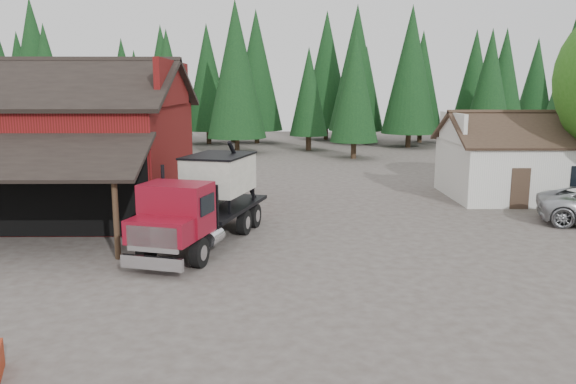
{
  "coord_description": "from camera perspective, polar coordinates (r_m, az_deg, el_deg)",
  "views": [
    {
      "loc": [
        0.01,
        -16.45,
        5.75
      ],
      "look_at": [
        0.25,
        4.9,
        1.8
      ],
      "focal_mm": 35.0,
      "sensor_mm": 36.0,
      "label": 1
    }
  ],
  "objects": [
    {
      "name": "near_pine_c",
      "position": [
        47.82,
        27.23,
        10.71
      ],
      "size": [
        4.84,
        4.84,
        12.4
      ],
      "color": "#382619",
      "rests_on": "ground"
    },
    {
      "name": "near_pine_d",
      "position": [
        50.64,
        -5.32,
        12.3
      ],
      "size": [
        5.28,
        5.28,
        13.4
      ],
      "color": "#382619",
      "rests_on": "ground"
    },
    {
      "name": "feed_truck",
      "position": [
        21.05,
        -8.4,
        -0.62
      ],
      "size": [
        4.35,
        8.51,
        3.71
      ],
      "rotation": [
        0.0,
        0.0,
        -0.28
      ],
      "color": "black",
      "rests_on": "ground"
    },
    {
      "name": "ground",
      "position": [
        17.43,
        -0.66,
        -8.78
      ],
      "size": [
        120.0,
        120.0,
        0.0
      ],
      "primitive_type": "plane",
      "color": "#4B423B",
      "rests_on": "ground"
    },
    {
      "name": "conifer_backdrop",
      "position": [
        58.73,
        -0.66,
        4.86
      ],
      "size": [
        76.0,
        16.0,
        16.0
      ],
      "primitive_type": null,
      "color": "black",
      "rests_on": "ground"
    },
    {
      "name": "farmhouse",
      "position": [
        32.44,
        22.98,
        2.42
      ],
      "size": [
        8.6,
        6.42,
        4.65
      ],
      "color": "silver",
      "rests_on": "ground"
    },
    {
      "name": "red_barn",
      "position": [
        28.72,
        -23.24,
        3.52
      ],
      "size": [
        12.8,
        13.63,
        7.18
      ],
      "color": "maroon",
      "rests_on": "ground"
    },
    {
      "name": "near_pine_b",
      "position": [
        46.83,
        6.81,
        10.58
      ],
      "size": [
        3.96,
        3.96,
        10.4
      ],
      "color": "#382619",
      "rests_on": "ground"
    }
  ]
}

